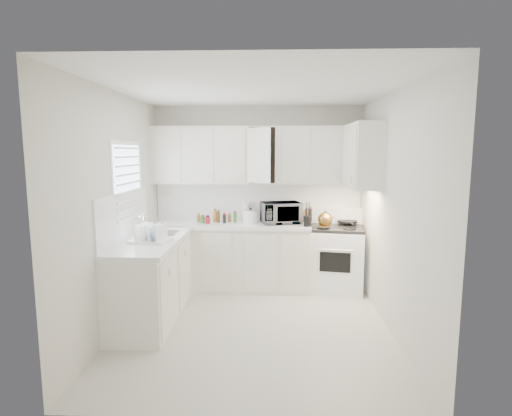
{
  "coord_description": "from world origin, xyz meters",
  "views": [
    {
      "loc": [
        0.18,
        -4.32,
        1.95
      ],
      "look_at": [
        0.0,
        0.7,
        1.25
      ],
      "focal_mm": 28.43,
      "sensor_mm": 36.0,
      "label": 1
    }
  ],
  "objects_px": {
    "tea_kettle": "(325,218)",
    "rice_cooker": "(251,215)",
    "stove": "(336,250)",
    "dish_rack": "(150,232)",
    "microwave": "(281,210)",
    "utensil_crock": "(307,214)"
  },
  "relations": [
    {
      "from": "stove",
      "to": "utensil_crock",
      "type": "height_order",
      "value": "utensil_crock"
    },
    {
      "from": "utensil_crock",
      "to": "stove",
      "type": "bearing_deg",
      "value": 25.35
    },
    {
      "from": "tea_kettle",
      "to": "microwave",
      "type": "xyz_separation_m",
      "value": [
        -0.6,
        0.19,
        0.08
      ]
    },
    {
      "from": "microwave",
      "to": "rice_cooker",
      "type": "height_order",
      "value": "microwave"
    },
    {
      "from": "tea_kettle",
      "to": "microwave",
      "type": "relative_size",
      "value": 0.46
    },
    {
      "from": "rice_cooker",
      "to": "utensil_crock",
      "type": "relative_size",
      "value": 0.64
    },
    {
      "from": "utensil_crock",
      "to": "dish_rack",
      "type": "xyz_separation_m",
      "value": [
        -1.84,
        -1.02,
        -0.05
      ]
    },
    {
      "from": "utensil_crock",
      "to": "dish_rack",
      "type": "relative_size",
      "value": 0.81
    },
    {
      "from": "microwave",
      "to": "dish_rack",
      "type": "relative_size",
      "value": 1.27
    },
    {
      "from": "dish_rack",
      "to": "tea_kettle",
      "type": "bearing_deg",
      "value": 35.95
    },
    {
      "from": "microwave",
      "to": "stove",
      "type": "bearing_deg",
      "value": -17.13
    },
    {
      "from": "stove",
      "to": "dish_rack",
      "type": "height_order",
      "value": "dish_rack"
    },
    {
      "from": "rice_cooker",
      "to": "utensil_crock",
      "type": "bearing_deg",
      "value": -5.75
    },
    {
      "from": "tea_kettle",
      "to": "rice_cooker",
      "type": "bearing_deg",
      "value": 162.47
    },
    {
      "from": "stove",
      "to": "dish_rack",
      "type": "bearing_deg",
      "value": -141.45
    },
    {
      "from": "tea_kettle",
      "to": "stove",
      "type": "bearing_deg",
      "value": 34.94
    },
    {
      "from": "utensil_crock",
      "to": "dish_rack",
      "type": "bearing_deg",
      "value": -150.87
    },
    {
      "from": "tea_kettle",
      "to": "utensil_crock",
      "type": "distance_m",
      "value": 0.26
    },
    {
      "from": "rice_cooker",
      "to": "stove",
      "type": "bearing_deg",
      "value": 9.44
    },
    {
      "from": "tea_kettle",
      "to": "rice_cooker",
      "type": "distance_m",
      "value": 1.04
    },
    {
      "from": "stove",
      "to": "microwave",
      "type": "distance_m",
      "value": 0.95
    },
    {
      "from": "dish_rack",
      "to": "microwave",
      "type": "bearing_deg",
      "value": 49.14
    }
  ]
}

